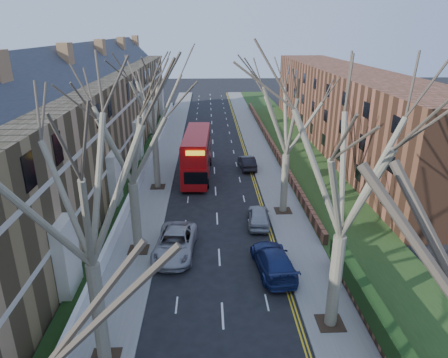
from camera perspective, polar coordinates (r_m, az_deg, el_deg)
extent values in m
cube|color=slate|center=(50.41, -8.36, 3.47)|extent=(3.00, 102.00, 0.12)
cube|color=slate|center=(50.56, 5.32, 3.66)|extent=(3.00, 102.00, 0.12)
cube|color=olive|center=(43.14, -20.16, 6.29)|extent=(9.00, 78.00, 10.00)
cube|color=#292B32|center=(42.18, -21.18, 14.18)|extent=(4.67, 78.00, 4.67)
cube|color=beige|center=(42.37, -14.16, 4.58)|extent=(0.12, 78.00, 0.35)
cube|color=beige|center=(41.57, -14.58, 9.22)|extent=(0.12, 78.00, 0.35)
cube|color=brown|center=(55.85, 16.90, 9.72)|extent=(8.00, 54.00, 10.00)
cube|color=brown|center=(54.47, 6.58, 5.42)|extent=(0.35, 54.00, 0.90)
cube|color=white|center=(42.93, -11.60, 0.96)|extent=(0.30, 78.00, 1.00)
cube|color=#1D3A15|center=(51.33, 10.32, 3.77)|extent=(6.00, 102.00, 0.06)
cylinder|color=brown|center=(19.84, -17.42, -17.96)|extent=(0.64, 0.64, 5.25)
cylinder|color=brown|center=(28.17, -12.49, -5.42)|extent=(0.64, 0.64, 5.07)
cube|color=#2D2116|center=(29.35, -12.10, -9.84)|extent=(1.40, 1.40, 0.05)
cylinder|color=brown|center=(39.15, -9.65, 2.45)|extent=(0.60, 0.60, 5.25)
cube|color=#2D2116|center=(40.04, -9.43, -1.10)|extent=(1.40, 1.40, 0.05)
cylinder|color=brown|center=(21.73, 15.56, -13.96)|extent=(0.64, 0.64, 5.25)
cube|color=#2D2116|center=(23.29, 14.92, -19.26)|extent=(1.40, 1.40, 0.05)
cylinder|color=brown|center=(33.81, 8.64, -0.62)|extent=(0.60, 0.60, 5.07)
cube|color=#2D2116|center=(34.80, 8.42, -4.49)|extent=(1.40, 1.40, 0.05)
cube|color=#A10B0D|center=(42.51, -3.85, 2.33)|extent=(2.96, 11.05, 2.19)
cube|color=#A10B0D|center=(41.90, -3.92, 5.04)|extent=(2.93, 10.50, 1.99)
cube|color=black|center=(42.38, -3.87, 2.91)|extent=(2.94, 10.17, 0.90)
cube|color=black|center=(41.88, -3.93, 5.17)|extent=(2.93, 9.95, 0.90)
imported|color=#9D9CA2|center=(28.36, -6.99, -9.09)|extent=(3.13, 5.99, 1.61)
imported|color=navy|center=(26.50, 7.06, -11.47)|extent=(2.73, 5.62, 1.58)
imported|color=#9B9CA3|center=(32.25, 4.97, -5.30)|extent=(2.07, 4.39, 1.45)
imported|color=black|center=(44.94, 3.32, 2.40)|extent=(1.86, 4.50, 1.45)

